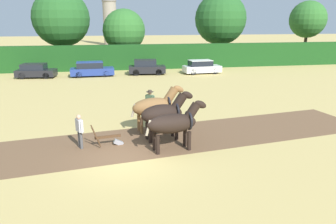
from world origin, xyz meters
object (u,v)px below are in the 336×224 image
at_px(draft_horse_trail_left, 155,106).
at_px(farmer_at_plow, 80,129).
at_px(draft_horse_lead_right, 164,114).
at_px(plow, 110,139).
at_px(tree_right, 308,19).
at_px(parked_car_far_left, 36,71).
at_px(draft_horse_lead_left, 174,123).
at_px(parked_car_left, 92,69).
at_px(farmer_beside_team, 150,102).
at_px(tree_center_right, 221,19).
at_px(parked_car_center, 201,67).
at_px(tree_center, 124,31).
at_px(tree_center_left, 61,18).
at_px(parked_car_center_left, 146,67).

bearing_deg(draft_horse_trail_left, farmer_at_plow, -161.79).
xyz_separation_m(draft_horse_lead_right, plow, (-2.62, -0.36, -1.00)).
relative_size(tree_right, parked_car_far_left, 2.11).
distance_m(draft_horse_lead_left, draft_horse_trail_left, 2.91).
bearing_deg(draft_horse_lead_left, plow, 151.18).
bearing_deg(parked_car_left, draft_horse_lead_right, -80.81).
relative_size(draft_horse_trail_left, parked_car_far_left, 0.74).
bearing_deg(plow, farmer_at_plow, 174.09).
bearing_deg(parked_car_far_left, farmer_beside_team, -53.40).
relative_size(tree_center_right, parked_car_center, 2.24).
bearing_deg(tree_center_right, draft_horse_lead_left, -112.94).
height_order(tree_center, plow, tree_center).
xyz_separation_m(tree_right, draft_horse_trail_left, (-26.90, -28.27, -4.49)).
distance_m(tree_center_left, plow, 29.59).
relative_size(tree_center_left, parked_car_left, 2.08).
xyz_separation_m(tree_center_left, tree_right, (34.35, 1.46, -0.12)).
xyz_separation_m(farmer_at_plow, parked_car_center_left, (5.71, 20.69, -0.15)).
height_order(tree_center_right, farmer_at_plow, tree_center_right).
height_order(tree_center_right, plow, tree_center_right).
bearing_deg(parked_car_center, tree_right, 23.92).
bearing_deg(draft_horse_lead_right, parked_car_center, 60.59).
bearing_deg(draft_horse_lead_right, tree_center_left, 97.24).
bearing_deg(parked_car_center, plow, -121.17).
distance_m(plow, parked_car_left, 20.49).
relative_size(draft_horse_lead_right, parked_car_center_left, 0.69).
height_order(tree_right, parked_car_center, tree_right).
bearing_deg(farmer_beside_team, draft_horse_lead_right, -132.66).
height_order(draft_horse_lead_right, parked_car_center_left, draft_horse_lead_right).
bearing_deg(parked_car_center_left, tree_center_left, 144.73).
distance_m(tree_center_right, farmer_beside_team, 29.05).
xyz_separation_m(tree_center_left, plow, (5.03, -28.62, -5.61)).
bearing_deg(tree_center, draft_horse_lead_left, -89.50).
xyz_separation_m(draft_horse_trail_left, parked_car_left, (-3.88, 18.63, -0.58)).
distance_m(parked_car_far_left, parked_car_center_left, 11.41).
bearing_deg(farmer_beside_team, parked_car_center, 18.04).
xyz_separation_m(tree_center_right, farmer_beside_team, (-13.27, -25.38, -4.85)).
xyz_separation_m(draft_horse_trail_left, plow, (-2.42, -1.80, -1.00)).
distance_m(parked_car_center_left, parked_car_center, 6.07).
bearing_deg(tree_right, draft_horse_trail_left, -133.58).
distance_m(farmer_at_plow, parked_car_left, 20.48).
relative_size(draft_horse_lead_right, farmer_beside_team, 1.60).
height_order(tree_center_left, tree_center, tree_center_left).
bearing_deg(parked_car_center, tree_center_left, 147.31).
relative_size(tree_center_right, draft_horse_lead_left, 3.19).
bearing_deg(tree_right, draft_horse_lead_left, -130.39).
bearing_deg(tree_center_left, farmer_at_plow, -82.69).
bearing_deg(farmer_at_plow, parked_car_center, 35.19).
xyz_separation_m(draft_horse_trail_left, parked_car_center_left, (1.93, 18.83, -0.55)).
bearing_deg(farmer_at_plow, tree_center_left, 72.73).
xyz_separation_m(tree_center_left, draft_horse_trail_left, (7.45, -26.81, -4.61)).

